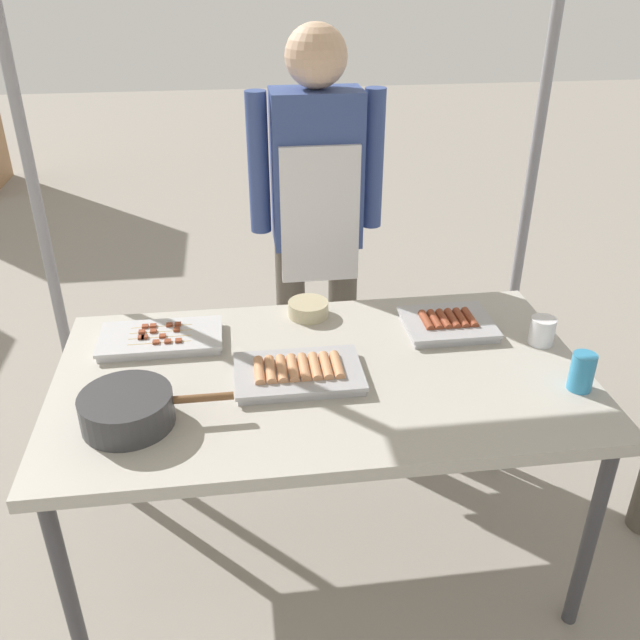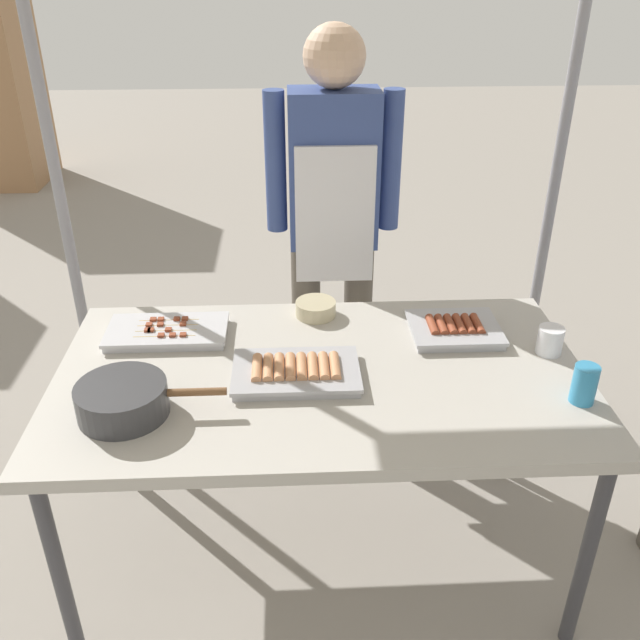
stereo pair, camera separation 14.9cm
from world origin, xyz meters
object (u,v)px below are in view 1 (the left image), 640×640
Objects in this scene: tray_grilled_sausages at (299,373)px; vendor_woman at (317,207)px; tray_pork_links at (448,323)px; condiment_bowl at (309,309)px; tray_meat_skewers at (161,338)px; cooking_wok at (128,408)px; drink_cup_near_edge at (582,372)px; drink_cup_by_wok at (542,331)px; stall_table at (322,386)px.

tray_grilled_sausages is 0.23× the size of vendor_woman.
tray_grilled_sausages reaches higher than tray_pork_links.
tray_grilled_sausages is at bearing -101.21° from condiment_bowl.
tray_pork_links is (0.53, 0.24, -0.00)m from tray_grilled_sausages.
cooking_wok reaches higher than tray_meat_skewers.
cooking_wok is 2.92× the size of condiment_bowl.
tray_grilled_sausages is 0.50m from cooking_wok.
cooking_wok is 0.25× the size of vendor_woman.
condiment_bowl is (0.50, 0.12, 0.01)m from tray_meat_skewers.
drink_cup_near_edge is 1.28× the size of drink_cup_by_wok.
tray_pork_links reaches higher than tray_meat_skewers.
condiment_bowl is (0.00, 0.36, 0.08)m from stall_table.
drink_cup_near_edge reaches higher than tray_pork_links.
drink_cup_by_wok is (0.72, 0.07, 0.10)m from stall_table.
tray_grilled_sausages is at bearing 18.14° from cooking_wok.
tray_pork_links is (0.45, 0.21, 0.07)m from stall_table.
tray_grilled_sausages is 4.21× the size of drink_cup_by_wok.
tray_meat_skewers is 0.24× the size of vendor_woman.
tray_pork_links is at bearing 124.84° from drink_cup_near_edge.
cooking_wok reaches higher than drink_cup_by_wok.
cooking_wok is at bearing 57.57° from vendor_woman.
condiment_bowl is at bearing 13.96° from tray_meat_skewers.
tray_meat_skewers is 1.23m from drink_cup_by_wok.
stall_table is 0.59m from cooking_wok.
condiment_bowl is (-0.45, 0.15, 0.01)m from tray_pork_links.
cooking_wok reaches higher than condiment_bowl.
tray_meat_skewers is 2.80× the size of condiment_bowl.
tray_grilled_sausages reaches higher than tray_meat_skewers.
cooking_wok is 1.20m from vendor_woman.
cooking_wok is at bearing -168.52° from drink_cup_by_wok.
tray_meat_skewers is 1.33× the size of tray_pork_links.
stall_table is 3.92× the size of cooking_wok.
tray_pork_links is at bearing 24.03° from tray_grilled_sausages.
vendor_woman is at bearing 83.82° from stall_table.
stall_table is at bearing -25.49° from tray_meat_skewers.
drink_cup_near_edge is 1.20m from vendor_woman.
tray_grilled_sausages is at bearing -172.63° from drink_cup_by_wok.
tray_grilled_sausages is 1.28× the size of tray_pork_links.
tray_pork_links is 2.10× the size of condiment_bowl.
cooking_wok is (-0.05, -0.42, 0.03)m from tray_meat_skewers.
condiment_bowl is 0.91m from drink_cup_near_edge.
cooking_wok is 1.27m from drink_cup_near_edge.
cooking_wok is 1.30m from drink_cup_by_wok.
cooking_wok is at bearing -158.69° from tray_pork_links.
tray_grilled_sausages is 0.40m from condiment_bowl.
vendor_woman is at bearing 79.33° from condiment_bowl.
tray_meat_skewers is 0.42m from cooking_wok.
condiment_bowl reaches higher than tray_meat_skewers.
stall_table is 0.55m from tray_meat_skewers.
condiment_bowl is 0.08× the size of vendor_woman.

